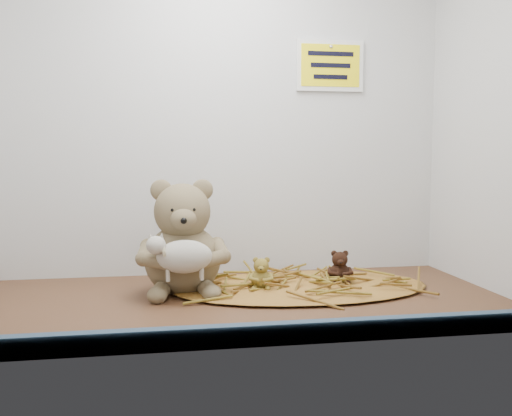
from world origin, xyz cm
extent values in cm
cube|color=#402616|center=(0.00, 0.00, 0.00)|extent=(120.00, 60.00, 0.40)
cube|color=silver|center=(0.00, 30.00, 45.00)|extent=(120.00, 0.40, 90.00)
cube|color=silver|center=(60.00, 0.00, 45.00)|extent=(0.40, 60.00, 90.00)
cube|color=#375369|center=(0.00, -28.80, 1.80)|extent=(119.28, 2.20, 3.60)
ellipsoid|color=brown|center=(17.32, 8.71, 0.59)|extent=(60.64, 35.21, 1.17)
cube|color=yellow|center=(30.00, 29.40, 55.00)|extent=(16.00, 1.20, 11.00)
camera|label=1|loc=(-15.26, -119.31, 31.43)|focal=40.00mm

